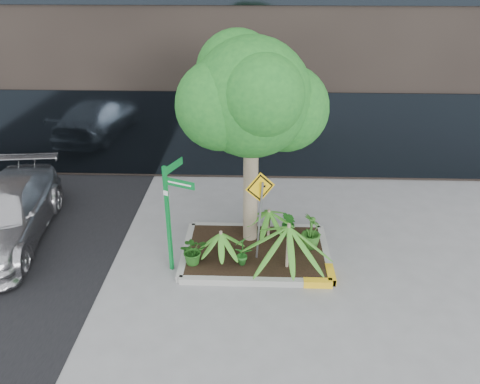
{
  "coord_description": "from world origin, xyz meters",
  "views": [
    {
      "loc": [
        0.16,
        -8.66,
        6.15
      ],
      "look_at": [
        -0.16,
        0.2,
        1.67
      ],
      "focal_mm": 35.0,
      "sensor_mm": 36.0,
      "label": 1
    }
  ],
  "objects_px": {
    "parked_car": "(3,215)",
    "street_sign_post": "(170,208)",
    "cattle_sign": "(260,203)",
    "tree": "(252,98)"
  },
  "relations": [
    {
      "from": "street_sign_post",
      "to": "tree",
      "type": "bearing_deg",
      "value": 56.99
    },
    {
      "from": "tree",
      "to": "cattle_sign",
      "type": "relative_size",
      "value": 2.27
    },
    {
      "from": "parked_car",
      "to": "street_sign_post",
      "type": "relative_size",
      "value": 1.9
    },
    {
      "from": "tree",
      "to": "parked_car",
      "type": "distance_m",
      "value": 6.51
    },
    {
      "from": "tree",
      "to": "parked_car",
      "type": "height_order",
      "value": "tree"
    },
    {
      "from": "parked_car",
      "to": "tree",
      "type": "bearing_deg",
      "value": -6.49
    },
    {
      "from": "tree",
      "to": "street_sign_post",
      "type": "height_order",
      "value": "tree"
    },
    {
      "from": "street_sign_post",
      "to": "cattle_sign",
      "type": "xyz_separation_m",
      "value": [
        1.84,
        0.13,
        0.08
      ]
    },
    {
      "from": "parked_car",
      "to": "cattle_sign",
      "type": "xyz_separation_m",
      "value": [
        6.06,
        -0.89,
        0.92
      ]
    },
    {
      "from": "street_sign_post",
      "to": "cattle_sign",
      "type": "relative_size",
      "value": 1.15
    }
  ]
}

